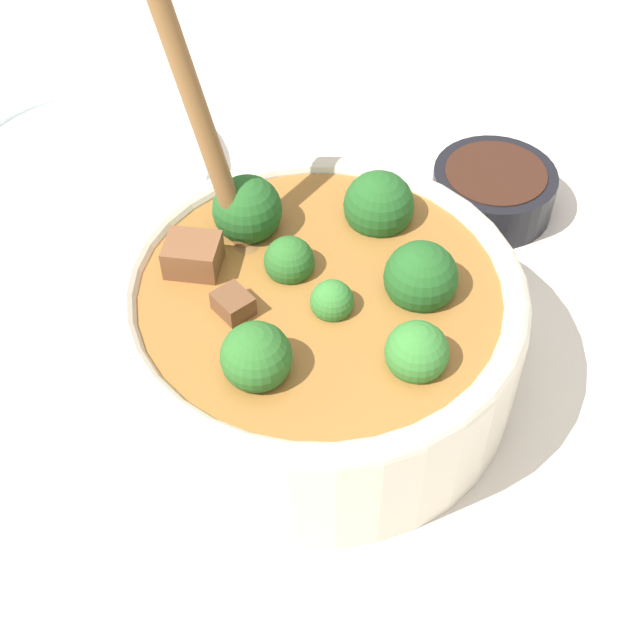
# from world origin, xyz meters

# --- Properties ---
(ground_plane) EXTENTS (4.00, 4.00, 0.00)m
(ground_plane) POSITION_xyz_m (0.00, 0.00, 0.00)
(ground_plane) COLOR silver
(stew_bowl) EXTENTS (0.25, 0.23, 0.30)m
(stew_bowl) POSITION_xyz_m (0.00, -0.00, 0.05)
(stew_bowl) COLOR beige
(stew_bowl) RESTS_ON ground_plane
(condiment_bowl) EXTENTS (0.09, 0.09, 0.03)m
(condiment_bowl) POSITION_xyz_m (0.09, -0.18, 0.02)
(condiment_bowl) COLOR black
(condiment_bowl) RESTS_ON ground_plane
(empty_plate) EXTENTS (0.20, 0.20, 0.02)m
(empty_plate) POSITION_xyz_m (0.26, 0.07, 0.01)
(empty_plate) COLOR white
(empty_plate) RESTS_ON ground_plane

